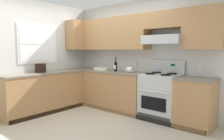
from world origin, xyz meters
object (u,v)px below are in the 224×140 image
(bowl, at_px, (103,69))
(paper_towel_roll, at_px, (130,70))
(bucket, at_px, (40,68))
(stove, at_px, (160,96))
(wine_bottle, at_px, (116,66))

(bowl, height_order, paper_towel_roll, paper_towel_roll)
(bucket, bearing_deg, stove, 29.74)
(stove, bearing_deg, wine_bottle, -178.93)
(stove, height_order, bowl, stove)
(stove, bearing_deg, bowl, 177.70)
(bucket, bearing_deg, wine_bottle, 48.80)
(bucket, xyz_separation_m, paper_towel_roll, (1.53, 1.30, -0.05))
(bowl, xyz_separation_m, bucket, (-0.65, -1.37, 0.09))
(wine_bottle, height_order, bowl, wine_bottle)
(wine_bottle, distance_m, paper_towel_roll, 0.41)
(stove, xyz_separation_m, wine_bottle, (-1.16, -0.02, 0.57))
(wine_bottle, xyz_separation_m, paper_towel_roll, (0.41, 0.02, -0.07))
(wine_bottle, relative_size, bowl, 0.84)
(stove, xyz_separation_m, bowl, (-1.63, 0.07, 0.45))
(paper_towel_roll, bearing_deg, bowl, 175.67)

